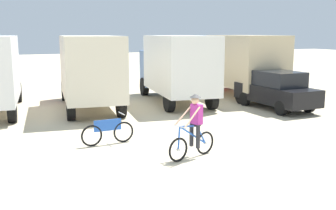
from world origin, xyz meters
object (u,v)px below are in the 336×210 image
(box_truck_cream_rv, at_px, (89,68))
(cyclist_orange_shirt, at_px, (194,128))
(box_truck_white_box, at_px, (176,65))
(sedan_parked, at_px, (277,90))
(box_truck_tan_camper, at_px, (240,62))
(bicycle_spare, at_px, (108,132))

(box_truck_cream_rv, height_order, cyclist_orange_shirt, box_truck_cream_rv)
(box_truck_white_box, distance_m, sedan_parked, 5.03)
(box_truck_tan_camper, bearing_deg, sedan_parked, -98.25)
(box_truck_white_box, bearing_deg, box_truck_tan_camper, 6.08)
(box_truck_cream_rv, relative_size, sedan_parked, 1.64)
(box_truck_tan_camper, xyz_separation_m, bicycle_spare, (-9.26, -6.61, -1.48))
(sedan_parked, bearing_deg, box_truck_cream_rv, 156.40)
(box_truck_tan_camper, xyz_separation_m, cyclist_orange_shirt, (-7.40, -8.90, -1.03))
(sedan_parked, relative_size, bicycle_spare, 2.45)
(sedan_parked, relative_size, cyclist_orange_shirt, 2.33)
(cyclist_orange_shirt, xyz_separation_m, bicycle_spare, (-1.86, 2.29, -0.45))
(bicycle_spare, bearing_deg, cyclist_orange_shirt, -50.89)
(box_truck_cream_rv, bearing_deg, box_truck_tan_camper, 3.02)
(box_truck_white_box, bearing_deg, cyclist_orange_shirt, -111.38)
(box_truck_cream_rv, height_order, box_truck_white_box, same)
(box_truck_cream_rv, bearing_deg, sedan_parked, -23.60)
(box_truck_tan_camper, xyz_separation_m, sedan_parked, (-0.56, -3.89, -0.99))
(box_truck_tan_camper, distance_m, sedan_parked, 4.05)
(cyclist_orange_shirt, distance_m, bicycle_spare, 2.98)
(sedan_parked, height_order, bicycle_spare, sedan_parked)
(sedan_parked, xyz_separation_m, cyclist_orange_shirt, (-6.83, -5.01, -0.04))
(box_truck_white_box, bearing_deg, sedan_parked, -44.45)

